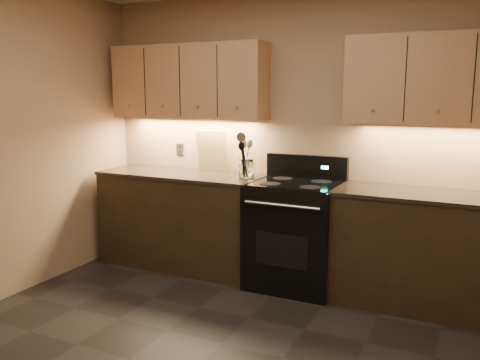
# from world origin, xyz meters

# --- Properties ---
(wall_back) EXTENTS (4.00, 0.04, 2.60)m
(wall_back) POSITION_xyz_m (0.00, 2.00, 1.30)
(wall_back) COLOR #9D7B5C
(wall_back) RESTS_ON ground
(counter_left) EXTENTS (1.62, 0.62, 0.93)m
(counter_left) POSITION_xyz_m (-1.10, 1.70, 0.47)
(counter_left) COLOR black
(counter_left) RESTS_ON ground
(counter_right) EXTENTS (1.46, 0.62, 0.93)m
(counter_right) POSITION_xyz_m (1.18, 1.70, 0.47)
(counter_right) COLOR black
(counter_right) RESTS_ON ground
(stove) EXTENTS (0.76, 0.68, 1.14)m
(stove) POSITION_xyz_m (0.08, 1.68, 0.48)
(stove) COLOR black
(stove) RESTS_ON ground
(upper_cab_left) EXTENTS (1.60, 0.30, 0.70)m
(upper_cab_left) POSITION_xyz_m (-1.10, 1.85, 1.80)
(upper_cab_left) COLOR tan
(upper_cab_left) RESTS_ON wall_back
(upper_cab_right) EXTENTS (1.44, 0.30, 0.70)m
(upper_cab_right) POSITION_xyz_m (1.18, 1.85, 1.80)
(upper_cab_right) COLOR tan
(upper_cab_right) RESTS_ON wall_back
(outlet_plate) EXTENTS (0.08, 0.01, 0.12)m
(outlet_plate) POSITION_xyz_m (-1.30, 1.99, 1.12)
(outlet_plate) COLOR #B2B5BA
(outlet_plate) RESTS_ON wall_back
(utensil_crock) EXTENTS (0.18, 0.18, 0.17)m
(utensil_crock) POSITION_xyz_m (-0.42, 1.73, 1.01)
(utensil_crock) COLOR white
(utensil_crock) RESTS_ON counter_left
(cutting_board) EXTENTS (0.33, 0.12, 0.41)m
(cutting_board) POSITION_xyz_m (-0.89, 1.95, 1.13)
(cutting_board) COLOR tan
(cutting_board) RESTS_ON counter_left
(wooden_spoon) EXTENTS (0.12, 0.11, 0.34)m
(wooden_spoon) POSITION_xyz_m (-0.45, 1.71, 1.11)
(wooden_spoon) COLOR tan
(wooden_spoon) RESTS_ON utensil_crock
(black_spoon) EXTENTS (0.07, 0.17, 0.33)m
(black_spoon) POSITION_xyz_m (-0.44, 1.74, 1.11)
(black_spoon) COLOR black
(black_spoon) RESTS_ON utensil_crock
(black_turner) EXTENTS (0.15, 0.10, 0.33)m
(black_turner) POSITION_xyz_m (-0.41, 1.72, 1.10)
(black_turner) COLOR black
(black_turner) RESTS_ON utensil_crock
(steel_spatula) EXTENTS (0.16, 0.13, 0.35)m
(steel_spatula) POSITION_xyz_m (-0.40, 1.74, 1.11)
(steel_spatula) COLOR silver
(steel_spatula) RESTS_ON utensil_crock
(steel_skimmer) EXTENTS (0.18, 0.11, 0.40)m
(steel_skimmer) POSITION_xyz_m (-0.39, 1.72, 1.14)
(steel_skimmer) COLOR silver
(steel_skimmer) RESTS_ON utensil_crock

